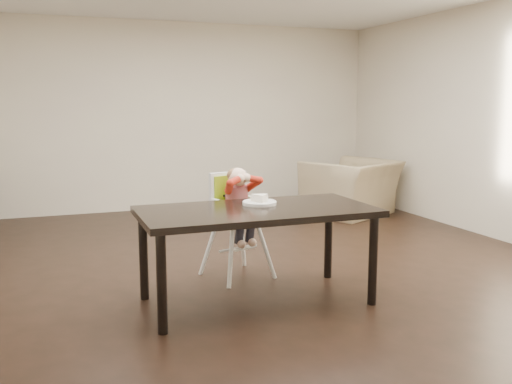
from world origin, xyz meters
TOP-DOWN VIEW (x-y plane):
  - ground at (0.00, 0.00)m, footprint 7.00×7.00m
  - room_walls at (0.00, 0.00)m, footprint 6.02×7.02m
  - dining_table at (-0.32, -0.71)m, footprint 1.80×0.90m
  - high_chair at (-0.26, -0.00)m, footprint 0.50×0.50m
  - plate at (-0.23, -0.56)m, footprint 0.36×0.36m
  - armchair at (2.14, 2.12)m, footprint 1.39×1.20m

SIDE VIEW (x-z plane):
  - ground at x=0.00m, z-range 0.00..0.00m
  - armchair at x=2.14m, z-range 0.00..1.02m
  - dining_table at x=-0.32m, z-range 0.30..1.05m
  - high_chair at x=-0.26m, z-range 0.20..1.19m
  - plate at x=-0.23m, z-range 0.74..0.82m
  - room_walls at x=0.00m, z-range 0.50..3.21m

